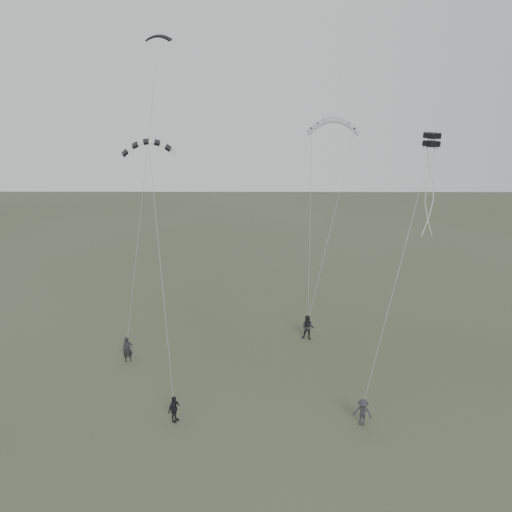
{
  "coord_description": "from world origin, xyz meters",
  "views": [
    {
      "loc": [
        0.64,
        -24.9,
        16.6
      ],
      "look_at": [
        0.48,
        5.01,
        7.3
      ],
      "focal_mm": 35.0,
      "sensor_mm": 36.0,
      "label": 1
    }
  ],
  "objects_px": {
    "kite_box": "(432,140)",
    "flyer_left": "(128,349)",
    "flyer_right": "(308,328)",
    "flyer_far": "(363,412)",
    "kite_striped": "(149,142)",
    "flyer_center": "(174,409)",
    "kite_dark_small": "(158,36)",
    "kite_pale_large": "(333,120)"
  },
  "relations": [
    {
      "from": "kite_pale_large",
      "to": "kite_box",
      "type": "xyz_separation_m",
      "value": [
        3.94,
        -10.94,
        -0.67
      ]
    },
    {
      "from": "flyer_left",
      "to": "flyer_right",
      "type": "xyz_separation_m",
      "value": [
        12.26,
        3.28,
        0.06
      ]
    },
    {
      "from": "flyer_far",
      "to": "kite_box",
      "type": "distance_m",
      "value": 15.42
    },
    {
      "from": "flyer_right",
      "to": "kite_striped",
      "type": "height_order",
      "value": "kite_striped"
    },
    {
      "from": "flyer_center",
      "to": "flyer_far",
      "type": "height_order",
      "value": "flyer_far"
    },
    {
      "from": "kite_striped",
      "to": "kite_pale_large",
      "type": "bearing_deg",
      "value": 33.75
    },
    {
      "from": "flyer_center",
      "to": "kite_dark_small",
      "type": "height_order",
      "value": "kite_dark_small"
    },
    {
      "from": "kite_dark_small",
      "to": "kite_box",
      "type": "bearing_deg",
      "value": -16.92
    },
    {
      "from": "kite_pale_large",
      "to": "kite_box",
      "type": "relative_size",
      "value": 5.44
    },
    {
      "from": "flyer_right",
      "to": "flyer_far",
      "type": "xyz_separation_m",
      "value": [
        1.98,
        -10.07,
        -0.15
      ]
    },
    {
      "from": "flyer_far",
      "to": "kite_box",
      "type": "bearing_deg",
      "value": 71.62
    },
    {
      "from": "flyer_center",
      "to": "flyer_far",
      "type": "relative_size",
      "value": 0.98
    },
    {
      "from": "kite_striped",
      "to": "kite_dark_small",
      "type": "bearing_deg",
      "value": 83.18
    },
    {
      "from": "kite_pale_large",
      "to": "kite_box",
      "type": "height_order",
      "value": "kite_pale_large"
    },
    {
      "from": "kite_box",
      "to": "flyer_left",
      "type": "bearing_deg",
      "value": 150.38
    },
    {
      "from": "flyer_left",
      "to": "kite_striped",
      "type": "distance_m",
      "value": 14.0
    },
    {
      "from": "flyer_right",
      "to": "kite_pale_large",
      "type": "relative_size",
      "value": 0.46
    },
    {
      "from": "flyer_center",
      "to": "kite_pale_large",
      "type": "xyz_separation_m",
      "value": [
        10.24,
        16.24,
        14.48
      ]
    },
    {
      "from": "flyer_left",
      "to": "kite_pale_large",
      "type": "bearing_deg",
      "value": 12.73
    },
    {
      "from": "flyer_far",
      "to": "kite_striped",
      "type": "height_order",
      "value": "kite_striped"
    },
    {
      "from": "kite_dark_small",
      "to": "kite_box",
      "type": "xyz_separation_m",
      "value": [
        16.13,
        -6.36,
        -6.06
      ]
    },
    {
      "from": "kite_dark_small",
      "to": "kite_box",
      "type": "distance_m",
      "value": 18.37
    },
    {
      "from": "flyer_left",
      "to": "kite_pale_large",
      "type": "relative_size",
      "value": 0.43
    },
    {
      "from": "flyer_left",
      "to": "kite_striped",
      "type": "height_order",
      "value": "kite_striped"
    },
    {
      "from": "flyer_left",
      "to": "flyer_far",
      "type": "height_order",
      "value": "flyer_left"
    },
    {
      "from": "flyer_center",
      "to": "flyer_far",
      "type": "xyz_separation_m",
      "value": [
        10.1,
        -0.27,
        0.01
      ]
    },
    {
      "from": "kite_striped",
      "to": "flyer_center",
      "type": "bearing_deg",
      "value": -83.28
    },
    {
      "from": "kite_box",
      "to": "flyer_center",
      "type": "bearing_deg",
      "value": 174.68
    },
    {
      "from": "flyer_center",
      "to": "kite_striped",
      "type": "distance_m",
      "value": 14.61
    },
    {
      "from": "flyer_right",
      "to": "flyer_left",
      "type": "bearing_deg",
      "value": -146.44
    },
    {
      "from": "kite_striped",
      "to": "kite_box",
      "type": "relative_size",
      "value": 3.97
    },
    {
      "from": "flyer_far",
      "to": "kite_striped",
      "type": "relative_size",
      "value": 0.52
    },
    {
      "from": "flyer_center",
      "to": "kite_pale_large",
      "type": "bearing_deg",
      "value": -1.0
    },
    {
      "from": "flyer_far",
      "to": "kite_striped",
      "type": "distance_m",
      "value": 18.65
    },
    {
      "from": "flyer_left",
      "to": "kite_pale_large",
      "type": "xyz_separation_m",
      "value": [
        14.38,
        9.72,
        14.37
      ]
    },
    {
      "from": "flyer_left",
      "to": "flyer_far",
      "type": "relative_size",
      "value": 1.12
    },
    {
      "from": "kite_dark_small",
      "to": "kite_striped",
      "type": "distance_m",
      "value": 9.24
    },
    {
      "from": "kite_striped",
      "to": "kite_box",
      "type": "bearing_deg",
      "value": -8.67
    },
    {
      "from": "kite_dark_small",
      "to": "kite_box",
      "type": "relative_size",
      "value": 2.23
    },
    {
      "from": "flyer_center",
      "to": "kite_striped",
      "type": "xyz_separation_m",
      "value": [
        -1.49,
        4.76,
        13.74
      ]
    },
    {
      "from": "flyer_left",
      "to": "kite_dark_small",
      "type": "xyz_separation_m",
      "value": [
        2.2,
        5.14,
        19.76
      ]
    },
    {
      "from": "flyer_right",
      "to": "kite_pale_large",
      "type": "bearing_deg",
      "value": 90.33
    }
  ]
}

